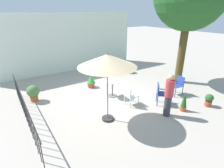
{
  "coord_description": "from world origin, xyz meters",
  "views": [
    {
      "loc": [
        -3.87,
        -6.25,
        3.72
      ],
      "look_at": [
        0.0,
        -0.3,
        0.8
      ],
      "focal_mm": 28.54,
      "sensor_mm": 36.0,
      "label": 1
    }
  ],
  "objects_px": {
    "potted_plant_1": "(33,92)",
    "potted_plant_4": "(184,101)",
    "patio_chair_0": "(130,94)",
    "potted_plant_2": "(91,81)",
    "cafe_table_0": "(112,85)",
    "potted_plant_5": "(117,66)",
    "potted_plant_3": "(209,100)",
    "patio_umbrella_0": "(107,61)",
    "patio_chair_1": "(161,92)",
    "standing_person": "(169,95)",
    "potted_plant_0": "(127,67)",
    "patio_chair_2": "(178,84)"
  },
  "relations": [
    {
      "from": "potted_plant_2",
      "to": "potted_plant_3",
      "type": "relative_size",
      "value": 1.16
    },
    {
      "from": "cafe_table_0",
      "to": "potted_plant_2",
      "type": "bearing_deg",
      "value": 103.73
    },
    {
      "from": "patio_chair_1",
      "to": "potted_plant_3",
      "type": "xyz_separation_m",
      "value": [
        1.54,
        -1.25,
        -0.25
      ]
    },
    {
      "from": "potted_plant_0",
      "to": "potted_plant_5",
      "type": "height_order",
      "value": "potted_plant_5"
    },
    {
      "from": "patio_chair_0",
      "to": "standing_person",
      "type": "bearing_deg",
      "value": -64.39
    },
    {
      "from": "potted_plant_0",
      "to": "potted_plant_2",
      "type": "relative_size",
      "value": 1.09
    },
    {
      "from": "patio_umbrella_0",
      "to": "potted_plant_3",
      "type": "relative_size",
      "value": 4.59
    },
    {
      "from": "potted_plant_3",
      "to": "potted_plant_4",
      "type": "xyz_separation_m",
      "value": [
        -1.21,
        0.34,
        0.12
      ]
    },
    {
      "from": "potted_plant_4",
      "to": "patio_chair_0",
      "type": "bearing_deg",
      "value": 134.29
    },
    {
      "from": "potted_plant_1",
      "to": "potted_plant_4",
      "type": "relative_size",
      "value": 0.87
    },
    {
      "from": "patio_chair_0",
      "to": "potted_plant_4",
      "type": "relative_size",
      "value": 1.02
    },
    {
      "from": "cafe_table_0",
      "to": "potted_plant_5",
      "type": "xyz_separation_m",
      "value": [
        2.2,
        2.81,
        -0.13
      ]
    },
    {
      "from": "potted_plant_5",
      "to": "potted_plant_3",
      "type": "bearing_deg",
      "value": -83.6
    },
    {
      "from": "cafe_table_0",
      "to": "potted_plant_0",
      "type": "bearing_deg",
      "value": 41.94
    },
    {
      "from": "patio_chair_0",
      "to": "potted_plant_4",
      "type": "xyz_separation_m",
      "value": [
        1.5,
        -1.54,
        -0.07
      ]
    },
    {
      "from": "potted_plant_2",
      "to": "potted_plant_5",
      "type": "xyz_separation_m",
      "value": [
        2.56,
        1.32,
        0.07
      ]
    },
    {
      "from": "patio_chair_2",
      "to": "patio_chair_1",
      "type": "bearing_deg",
      "value": -170.45
    },
    {
      "from": "potted_plant_1",
      "to": "potted_plant_2",
      "type": "relative_size",
      "value": 1.18
    },
    {
      "from": "patio_chair_1",
      "to": "potted_plant_0",
      "type": "bearing_deg",
      "value": 71.82
    },
    {
      "from": "patio_umbrella_0",
      "to": "patio_chair_0",
      "type": "xyz_separation_m",
      "value": [
        1.36,
        0.42,
        -1.72
      ]
    },
    {
      "from": "potted_plant_2",
      "to": "standing_person",
      "type": "xyz_separation_m",
      "value": [
        1.18,
        -4.01,
        0.51
      ]
    },
    {
      "from": "patio_chair_0",
      "to": "potted_plant_2",
      "type": "distance_m",
      "value": 2.66
    },
    {
      "from": "potted_plant_0",
      "to": "potted_plant_1",
      "type": "xyz_separation_m",
      "value": [
        -5.86,
        -0.93,
        0.03
      ]
    },
    {
      "from": "patio_chair_0",
      "to": "potted_plant_1",
      "type": "bearing_deg",
      "value": 142.1
    },
    {
      "from": "patio_umbrella_0",
      "to": "patio_chair_0",
      "type": "height_order",
      "value": "patio_umbrella_0"
    },
    {
      "from": "patio_umbrella_0",
      "to": "potted_plant_0",
      "type": "bearing_deg",
      "value": 45.44
    },
    {
      "from": "patio_chair_0",
      "to": "potted_plant_4",
      "type": "height_order",
      "value": "patio_chair_0"
    },
    {
      "from": "potted_plant_0",
      "to": "standing_person",
      "type": "distance_m",
      "value": 5.29
    },
    {
      "from": "patio_chair_1",
      "to": "cafe_table_0",
      "type": "bearing_deg",
      "value": 126.78
    },
    {
      "from": "patio_chair_1",
      "to": "potted_plant_3",
      "type": "height_order",
      "value": "patio_chair_1"
    },
    {
      "from": "patio_umbrella_0",
      "to": "patio_chair_0",
      "type": "relative_size",
      "value": 2.86
    },
    {
      "from": "cafe_table_0",
      "to": "potted_plant_0",
      "type": "xyz_separation_m",
      "value": [
        2.67,
        2.4,
        -0.15
      ]
    },
    {
      "from": "patio_umbrella_0",
      "to": "potted_plant_5",
      "type": "distance_m",
      "value": 5.82
    },
    {
      "from": "patio_umbrella_0",
      "to": "potted_plant_1",
      "type": "relative_size",
      "value": 3.35
    },
    {
      "from": "patio_chair_2",
      "to": "potted_plant_5",
      "type": "bearing_deg",
      "value": 96.37
    },
    {
      "from": "patio_chair_0",
      "to": "cafe_table_0",
      "type": "bearing_deg",
      "value": 97.37
    },
    {
      "from": "potted_plant_1",
      "to": "potted_plant_5",
      "type": "xyz_separation_m",
      "value": [
        5.38,
        1.34,
        -0.01
      ]
    },
    {
      "from": "patio_chair_2",
      "to": "potted_plant_0",
      "type": "bearing_deg",
      "value": 90.16
    },
    {
      "from": "cafe_table_0",
      "to": "potted_plant_1",
      "type": "relative_size",
      "value": 1.04
    },
    {
      "from": "patio_umbrella_0",
      "to": "cafe_table_0",
      "type": "bearing_deg",
      "value": 51.86
    },
    {
      "from": "patio_chair_1",
      "to": "potted_plant_1",
      "type": "height_order",
      "value": "patio_chair_1"
    },
    {
      "from": "potted_plant_1",
      "to": "potted_plant_4",
      "type": "xyz_separation_m",
      "value": [
        4.83,
        -4.13,
        -0.0
      ]
    },
    {
      "from": "patio_umbrella_0",
      "to": "patio_chair_1",
      "type": "relative_size",
      "value": 2.71
    },
    {
      "from": "cafe_table_0",
      "to": "potted_plant_2",
      "type": "height_order",
      "value": "cafe_table_0"
    },
    {
      "from": "cafe_table_0",
      "to": "standing_person",
      "type": "height_order",
      "value": "standing_person"
    },
    {
      "from": "cafe_table_0",
      "to": "patio_chair_0",
      "type": "height_order",
      "value": "patio_chair_0"
    },
    {
      "from": "patio_chair_2",
      "to": "potted_plant_3",
      "type": "xyz_separation_m",
      "value": [
        0.17,
        -1.48,
        -0.24
      ]
    },
    {
      "from": "potted_plant_2",
      "to": "potted_plant_5",
      "type": "height_order",
      "value": "potted_plant_5"
    },
    {
      "from": "cafe_table_0",
      "to": "standing_person",
      "type": "bearing_deg",
      "value": -72.03
    },
    {
      "from": "standing_person",
      "to": "patio_chair_1",
      "type": "bearing_deg",
      "value": 57.86
    }
  ]
}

